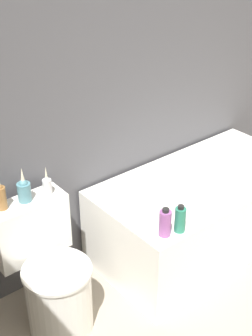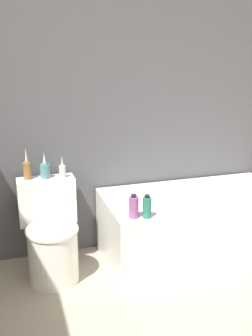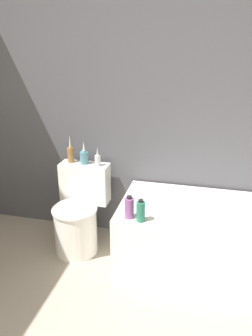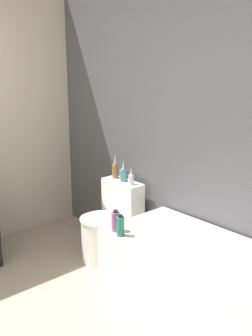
{
  "view_description": "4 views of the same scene",
  "coord_description": "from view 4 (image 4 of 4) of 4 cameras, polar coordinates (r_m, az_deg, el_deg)",
  "views": [
    {
      "loc": [
        -1.32,
        0.1,
        2.15
      ],
      "look_at": [
        -0.0,
        1.72,
        0.96
      ],
      "focal_mm": 50.0,
      "sensor_mm": 36.0,
      "label": 1
    },
    {
      "loc": [
        -0.65,
        -0.83,
        1.69
      ],
      "look_at": [
        0.11,
        1.64,
        0.9
      ],
      "focal_mm": 42.0,
      "sensor_mm": 36.0,
      "label": 2
    },
    {
      "loc": [
        0.61,
        -0.46,
        1.74
      ],
      "look_at": [
        0.09,
        1.65,
        0.9
      ],
      "focal_mm": 35.0,
      "sensor_mm": 36.0,
      "label": 3
    },
    {
      "loc": [
        2.3,
        -0.24,
        1.83
      ],
      "look_at": [
        0.17,
        1.64,
        1.06
      ],
      "focal_mm": 42.0,
      "sensor_mm": 36.0,
      "label": 4
    }
  ],
  "objects": [
    {
      "name": "vase_bronze",
      "position": [
        3.62,
        0.74,
        -1.52
      ],
      "size": [
        0.05,
        0.05,
        0.18
      ],
      "color": "silver",
      "rests_on": "toilet"
    },
    {
      "name": "shampoo_bottle_tall",
      "position": [
        3.06,
        -1.53,
        -7.74
      ],
      "size": [
        0.07,
        0.07,
        0.17
      ],
      "color": "#8C4C8C",
      "rests_on": "bathtub"
    },
    {
      "name": "vase_silver",
      "position": [
        3.73,
        -0.4,
        -0.85
      ],
      "size": [
        0.07,
        0.07,
        0.21
      ],
      "color": "teal",
      "rests_on": "toilet"
    },
    {
      "name": "bathtub",
      "position": [
        3.02,
        10.95,
        -15.94
      ],
      "size": [
        1.5,
        0.75,
        0.56
      ],
      "color": "white",
      "rests_on": "ground"
    },
    {
      "name": "wall_back_tiled",
      "position": [
        3.45,
        6.1,
        6.32
      ],
      "size": [
        6.4,
        0.06,
        2.6
      ],
      "color": "#4C4C51",
      "rests_on": "ground_plane"
    },
    {
      "name": "toilet",
      "position": [
        3.77,
        -2.62,
        -8.35
      ],
      "size": [
        0.44,
        0.55,
        0.73
      ],
      "color": "white",
      "rests_on": "ground"
    },
    {
      "name": "shampoo_bottle_short",
      "position": [
        2.98,
        -0.82,
        -8.41
      ],
      "size": [
        0.06,
        0.06,
        0.17
      ],
      "color": "#267259",
      "rests_on": "bathtub"
    },
    {
      "name": "vase_gold",
      "position": [
        3.83,
        -1.58,
        -0.23
      ],
      "size": [
        0.06,
        0.06,
        0.25
      ],
      "color": "olive",
      "rests_on": "toilet"
    }
  ]
}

